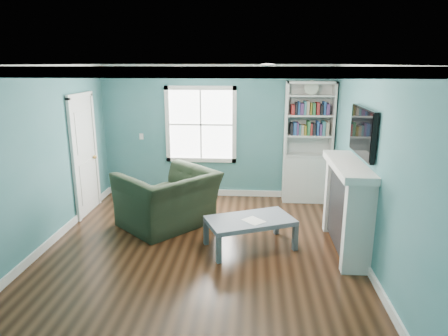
{
  "coord_description": "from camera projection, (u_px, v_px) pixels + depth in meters",
  "views": [
    {
      "loc": [
        0.73,
        -5.23,
        2.62
      ],
      "look_at": [
        0.31,
        0.4,
        1.13
      ],
      "focal_mm": 32.0,
      "sensor_mm": 36.0,
      "label": 1
    }
  ],
  "objects": [
    {
      "name": "tv",
      "position": [
        363.0,
        132.0,
        5.36
      ],
      "size": [
        0.06,
        1.1,
        0.65
      ],
      "primitive_type": "cube",
      "color": "black",
      "rests_on": "fireplace"
    },
    {
      "name": "recliner",
      "position": [
        168.0,
        190.0,
        6.5
      ],
      "size": [
        1.62,
        1.66,
        1.23
      ],
      "primitive_type": "imported",
      "rotation": [
        0.0,
        0.0,
        -2.3
      ],
      "color": "black",
      "rests_on": "ground"
    },
    {
      "name": "paper_sheet",
      "position": [
        254.0,
        221.0,
        5.68
      ],
      "size": [
        0.37,
        0.37,
        0.0
      ],
      "primitive_type": "cube",
      "rotation": [
        0.0,
        0.0,
        0.76
      ],
      "color": "white",
      "rests_on": "coffee_table"
    },
    {
      "name": "room_walls",
      "position": [
        199.0,
        143.0,
        5.36
      ],
      "size": [
        5.0,
        5.0,
        5.0
      ],
      "color": "#357577",
      "rests_on": "ground"
    },
    {
      "name": "window",
      "position": [
        201.0,
        125.0,
        7.82
      ],
      "size": [
        1.4,
        0.06,
        1.5
      ],
      "color": "white",
      "rests_on": "room_walls"
    },
    {
      "name": "light_switch",
      "position": [
        141.0,
        136.0,
        7.97
      ],
      "size": [
        0.08,
        0.01,
        0.12
      ],
      "primitive_type": "cube",
      "color": "white",
      "rests_on": "room_walls"
    },
    {
      "name": "fireplace",
      "position": [
        347.0,
        208.0,
        5.65
      ],
      "size": [
        0.44,
        1.58,
        1.3
      ],
      "color": "black",
      "rests_on": "ground"
    },
    {
      "name": "floor",
      "position": [
        200.0,
        250.0,
        5.77
      ],
      "size": [
        5.0,
        5.0,
        0.0
      ],
      "primitive_type": "plane",
      "color": "black",
      "rests_on": "ground"
    },
    {
      "name": "door",
      "position": [
        85.0,
        154.0,
        7.0
      ],
      "size": [
        0.12,
        0.98,
        2.17
      ],
      "color": "silver",
      "rests_on": "ground"
    },
    {
      "name": "trim",
      "position": [
        199.0,
        168.0,
        5.45
      ],
      "size": [
        4.5,
        5.0,
        2.6
      ],
      "color": "white",
      "rests_on": "ground"
    },
    {
      "name": "coffee_table",
      "position": [
        250.0,
        222.0,
        5.77
      ],
      "size": [
        1.39,
        1.1,
        0.45
      ],
      "rotation": [
        0.0,
        0.0,
        0.41
      ],
      "color": "#4E585E",
      "rests_on": "ground"
    },
    {
      "name": "ceiling_fixture",
      "position": [
        268.0,
        69.0,
        5.15
      ],
      "size": [
        0.38,
        0.38,
        0.15
      ],
      "color": "white",
      "rests_on": "room_walls"
    },
    {
      "name": "bookshelf",
      "position": [
        307.0,
        155.0,
        7.62
      ],
      "size": [
        0.9,
        0.35,
        2.31
      ],
      "color": "silver",
      "rests_on": "ground"
    }
  ]
}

